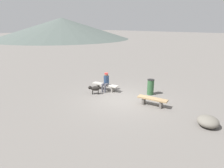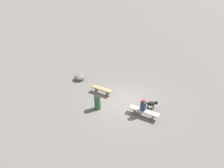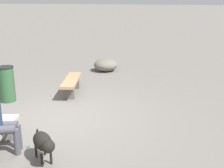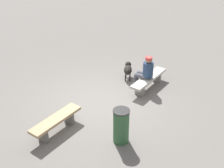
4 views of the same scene
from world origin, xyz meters
name	(u,v)px [view 1 (image 1 of 4)]	position (x,y,z in m)	size (l,w,h in m)	color
ground	(122,100)	(0.00, 0.00, -0.03)	(210.00, 210.00, 0.06)	slate
bench_left	(152,100)	(-1.79, -0.37, 0.34)	(1.65, 0.72, 0.45)	#605B56
bench_right	(105,86)	(1.89, -0.42, 0.32)	(1.90, 0.77, 0.42)	gray
seated_person	(106,81)	(1.76, -0.37, 0.70)	(0.48, 0.65, 1.22)	navy
dog	(94,88)	(1.85, 0.56, 0.37)	(0.65, 0.64, 0.54)	black
trash_bin	(151,87)	(-0.75, -1.82, 0.49)	(0.43, 0.43, 0.97)	#2D5633
boulder	(208,121)	(-4.70, -0.13, 0.24)	(0.91, 0.89, 0.48)	#6B665B
distant_peak_2	(62,28)	(46.04, -25.50, 3.12)	(40.85, 40.85, 6.24)	#4C5651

